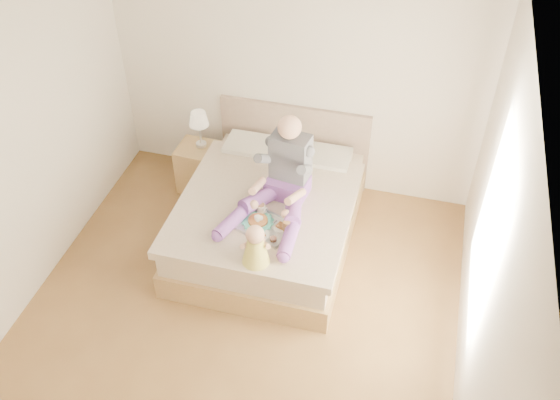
% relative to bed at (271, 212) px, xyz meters
% --- Properties ---
extents(room, '(4.02, 4.22, 2.71)m').
position_rel_bed_xyz_m(room, '(0.08, -1.08, 1.19)').
color(room, brown).
rests_on(room, ground).
extents(bed, '(1.70, 2.18, 1.00)m').
position_rel_bed_xyz_m(bed, '(0.00, 0.00, 0.00)').
color(bed, olive).
rests_on(bed, ground).
extents(nightstand, '(0.47, 0.42, 0.56)m').
position_rel_bed_xyz_m(nightstand, '(-1.00, 0.56, -0.04)').
color(nightstand, olive).
rests_on(nightstand, ground).
extents(lamp, '(0.21, 0.21, 0.44)m').
position_rel_bed_xyz_m(lamp, '(-0.97, 0.61, 0.57)').
color(lamp, silver).
rests_on(lamp, nightstand).
extents(adult, '(0.78, 1.17, 0.93)m').
position_rel_bed_xyz_m(adult, '(0.16, -0.13, 0.57)').
color(adult, '#6C398F').
rests_on(adult, bed).
extents(tray, '(0.58, 0.51, 0.14)m').
position_rel_bed_xyz_m(tray, '(0.11, -0.52, 0.32)').
color(tray, silver).
rests_on(tray, bed).
extents(baby, '(0.28, 0.38, 0.42)m').
position_rel_bed_xyz_m(baby, '(0.13, -0.96, 0.46)').
color(baby, '#E4D748').
rests_on(baby, bed).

